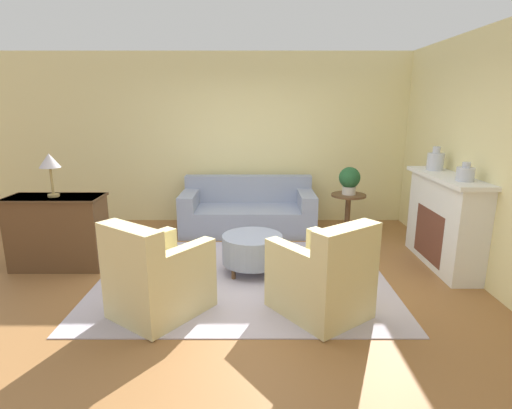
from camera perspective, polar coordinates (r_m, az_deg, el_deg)
ground_plane at (r=4.72m, az=-1.86°, el=-10.52°), size 16.00×16.00×0.00m
wall_back at (r=6.81m, az=-1.27°, el=9.30°), size 8.88×0.12×2.80m
wall_right at (r=5.03m, az=30.85°, el=5.68°), size 0.12×9.31×2.80m
rug at (r=4.71m, az=-1.86°, el=-10.46°), size 3.29×2.49×0.01m
couch at (r=6.36m, az=-1.11°, el=-1.08°), size 2.07×0.94×0.84m
armchair_left at (r=3.94m, az=-14.06°, el=-10.28°), size 1.04×1.07×0.93m
armchair_right at (r=3.87m, az=9.66°, el=-10.45°), size 1.04×1.07×0.93m
ottoman_table at (r=4.78m, az=-0.50°, el=-6.35°), size 0.72×0.72×0.45m
side_table at (r=6.22m, az=13.02°, el=-0.46°), size 0.52×0.52×0.65m
fireplace at (r=5.43m, az=25.34°, el=-1.87°), size 0.44×1.49×1.14m
dresser at (r=5.45m, az=-26.40°, el=-3.41°), size 1.13×0.50×0.90m
vase_mantel_near at (r=5.64m, az=24.28°, el=5.72°), size 0.20×0.20×0.30m
vase_mantel_far at (r=4.96m, az=27.77°, el=3.94°), size 0.19×0.19×0.21m
potted_plant_on_side_table at (r=6.12m, az=13.24°, el=3.52°), size 0.32×0.32×0.41m
table_lamp at (r=5.28m, az=-27.38°, el=5.30°), size 0.24×0.24×0.52m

